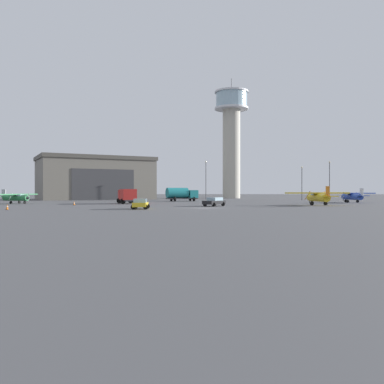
# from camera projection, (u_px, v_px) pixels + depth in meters

# --- Properties ---
(ground_plane) EXTENTS (400.00, 400.00, 0.00)m
(ground_plane) POSITION_uv_depth(u_px,v_px,m) (204.00, 208.00, 56.13)
(ground_plane) COLOR #545456
(control_tower) EXTENTS (10.37, 10.37, 37.03)m
(control_tower) POSITION_uv_depth(u_px,v_px,m) (231.00, 132.00, 124.57)
(control_tower) COLOR #B2AD9E
(control_tower) RESTS_ON ground_plane
(hangar) EXTENTS (34.86, 30.69, 11.49)m
(hangar) POSITION_uv_depth(u_px,v_px,m) (95.00, 178.00, 110.57)
(hangar) COLOR #6B665B
(hangar) RESTS_ON ground_plane
(airplane_yellow) EXTENTS (10.58, 8.28, 3.11)m
(airplane_yellow) POSITION_uv_depth(u_px,v_px,m) (318.00, 197.00, 65.75)
(airplane_yellow) COLOR gold
(airplane_yellow) RESTS_ON ground_plane
(airplane_blue) EXTENTS (9.79, 7.64, 2.88)m
(airplane_blue) POSITION_uv_depth(u_px,v_px,m) (352.00, 196.00, 80.02)
(airplane_blue) COLOR #2847A8
(airplane_blue) RESTS_ON ground_plane
(airplane_green) EXTENTS (6.98, 8.84, 2.65)m
(airplane_green) POSITION_uv_depth(u_px,v_px,m) (15.00, 197.00, 74.03)
(airplane_green) COLOR #287A42
(airplane_green) RESTS_ON ground_plane
(truck_box_red) EXTENTS (4.76, 7.10, 2.69)m
(truck_box_red) POSITION_uv_depth(u_px,v_px,m) (127.00, 195.00, 74.71)
(truck_box_red) COLOR #38383D
(truck_box_red) RESTS_ON ground_plane
(truck_fuel_tanker_teal) EXTENTS (7.41, 5.22, 3.04)m
(truck_fuel_tanker_teal) POSITION_uv_depth(u_px,v_px,m) (181.00, 194.00, 90.78)
(truck_fuel_tanker_teal) COLOR #38383D
(truck_fuel_tanker_teal) RESTS_ON ground_plane
(car_black) EXTENTS (3.69, 4.47, 1.37)m
(car_black) POSITION_uv_depth(u_px,v_px,m) (214.00, 201.00, 62.65)
(car_black) COLOR black
(car_black) RESTS_ON ground_plane
(car_yellow) EXTENTS (2.47, 4.38, 1.37)m
(car_yellow) POSITION_uv_depth(u_px,v_px,m) (140.00, 203.00, 53.24)
(car_yellow) COLOR gold
(car_yellow) RESTS_ON ground_plane
(light_post_west) EXTENTS (0.44, 0.44, 9.89)m
(light_post_west) POSITION_uv_depth(u_px,v_px,m) (330.00, 177.00, 102.93)
(light_post_west) COLOR #38383D
(light_post_west) RESTS_ON ground_plane
(light_post_east) EXTENTS (0.44, 0.44, 8.45)m
(light_post_east) POSITION_uv_depth(u_px,v_px,m) (302.00, 180.00, 101.24)
(light_post_east) COLOR #38383D
(light_post_east) RESTS_ON ground_plane
(light_post_north) EXTENTS (0.44, 0.44, 10.40)m
(light_post_north) POSITION_uv_depth(u_px,v_px,m) (206.00, 177.00, 109.12)
(light_post_north) COLOR #38383D
(light_post_north) RESTS_ON ground_plane
(traffic_cone_near_left) EXTENTS (0.36, 0.36, 0.71)m
(traffic_cone_near_left) POSITION_uv_depth(u_px,v_px,m) (7.00, 207.00, 51.01)
(traffic_cone_near_left) COLOR black
(traffic_cone_near_left) RESTS_ON ground_plane
(traffic_cone_near_right) EXTENTS (0.36, 0.36, 0.62)m
(traffic_cone_near_right) POSITION_uv_depth(u_px,v_px,m) (74.00, 203.00, 66.80)
(traffic_cone_near_right) COLOR black
(traffic_cone_near_right) RESTS_ON ground_plane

